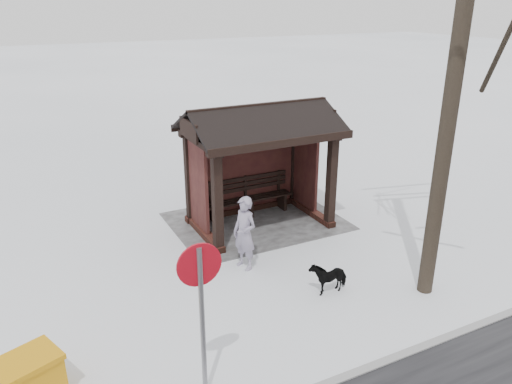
# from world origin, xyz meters

# --- Properties ---
(ground) EXTENTS (120.00, 120.00, 0.00)m
(ground) POSITION_xyz_m (0.00, 0.00, 0.00)
(ground) COLOR white
(ground) RESTS_ON ground
(kerb) EXTENTS (120.00, 0.15, 0.06)m
(kerb) POSITION_xyz_m (0.00, 5.50, 0.01)
(kerb) COLOR gray
(kerb) RESTS_ON ground
(trampled_patch) EXTENTS (4.20, 3.20, 0.02)m
(trampled_patch) POSITION_xyz_m (0.00, -0.20, 0.01)
(trampled_patch) COLOR gray
(trampled_patch) RESTS_ON ground
(bus_shelter) EXTENTS (3.60, 2.40, 3.09)m
(bus_shelter) POSITION_xyz_m (0.00, -0.16, 2.17)
(bus_shelter) COLOR #381D14
(bus_shelter) RESTS_ON ground
(pedestrian) EXTENTS (0.55, 0.68, 1.60)m
(pedestrian) POSITION_xyz_m (1.27, 1.80, 0.80)
(pedestrian) COLOR #90879E
(pedestrian) RESTS_ON ground
(dog) EXTENTS (0.75, 0.35, 0.63)m
(dog) POSITION_xyz_m (0.20, 3.34, 0.32)
(dog) COLOR black
(dog) RESTS_ON ground
(grit_bin) EXTENTS (1.12, 0.95, 0.73)m
(grit_bin) POSITION_xyz_m (5.65, 3.88, 0.37)
(grit_bin) COLOR orange
(grit_bin) RESTS_ON ground
(road_sign) EXTENTS (0.62, 0.09, 2.43)m
(road_sign) POSITION_xyz_m (3.37, 4.84, 1.75)
(road_sign) COLOR slate
(road_sign) RESTS_ON ground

